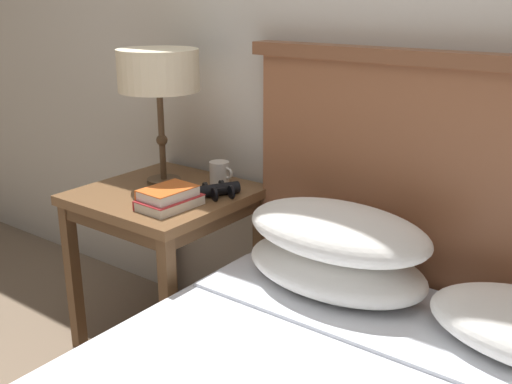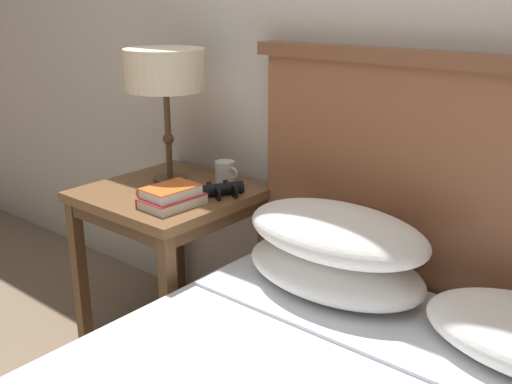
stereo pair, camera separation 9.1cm
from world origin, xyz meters
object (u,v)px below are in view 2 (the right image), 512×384
object	(u,v)px
book_stacked_on_top	(170,191)
binoculars_pair	(222,189)
nightstand	(171,210)
table_lamp	(165,73)
book_on_nightstand	(172,201)
coffee_mug	(225,172)

from	to	relation	value
book_stacked_on_top	binoculars_pair	size ratio (longest dim) A/B	1.18
nightstand	table_lamp	world-z (taller)	table_lamp
book_on_nightstand	book_stacked_on_top	size ratio (longest dim) A/B	1.13
book_stacked_on_top	coffee_mug	size ratio (longest dim) A/B	1.84
coffee_mug	nightstand	bearing A→B (deg)	-118.33
nightstand	table_lamp	bearing A→B (deg)	136.51
binoculars_pair	coffee_mug	distance (m)	0.15
book_on_nightstand	book_stacked_on_top	world-z (taller)	book_stacked_on_top
table_lamp	coffee_mug	world-z (taller)	table_lamp
nightstand	table_lamp	distance (m)	0.51
book_stacked_on_top	coffee_mug	bearing A→B (deg)	96.05
nightstand	table_lamp	xyz separation A→B (m)	(-0.08, 0.08, 0.50)
table_lamp	coffee_mug	distance (m)	0.43
book_on_nightstand	coffee_mug	bearing A→B (deg)	97.05
book_on_nightstand	coffee_mug	xyz separation A→B (m)	(-0.04, 0.31, 0.03)
book_on_nightstand	binoculars_pair	bearing A→B (deg)	74.70
binoculars_pair	book_stacked_on_top	bearing A→B (deg)	-106.66
nightstand	book_stacked_on_top	distance (m)	0.23
nightstand	book_on_nightstand	world-z (taller)	book_on_nightstand
nightstand	table_lamp	size ratio (longest dim) A/B	1.25
table_lamp	nightstand	bearing A→B (deg)	-43.49
table_lamp	book_on_nightstand	bearing A→B (deg)	-41.17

